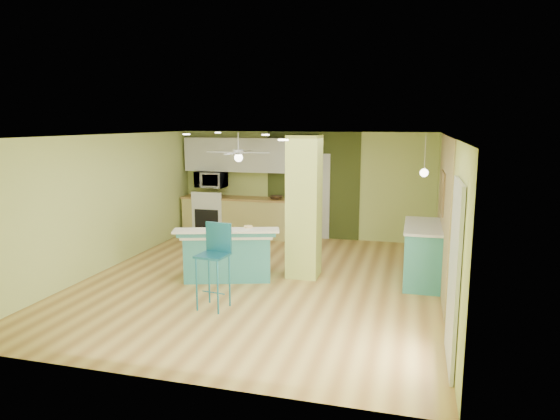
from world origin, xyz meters
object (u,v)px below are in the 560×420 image
(fruit_bowl, at_px, (276,198))
(canister, at_px, (248,230))
(side_counter, at_px, (423,253))
(bar_stool, at_px, (215,252))
(peninsula, at_px, (228,254))

(fruit_bowl, relative_size, canister, 2.10)
(side_counter, xyz_separation_m, canister, (-2.90, -0.76, 0.40))
(side_counter, height_order, canister, side_counter)
(bar_stool, bearing_deg, canister, 94.54)
(bar_stool, xyz_separation_m, fruit_bowl, (-0.33, 4.49, 0.14))
(peninsula, height_order, bar_stool, bar_stool)
(bar_stool, bearing_deg, fruit_bowl, 101.83)
(peninsula, height_order, fruit_bowl, fruit_bowl)
(peninsula, bearing_deg, bar_stool, -93.69)
(peninsula, distance_m, fruit_bowl, 3.19)
(bar_stool, distance_m, canister, 1.30)
(peninsula, bearing_deg, canister, -25.74)
(peninsula, xyz_separation_m, side_counter, (3.30, 0.70, 0.06))
(side_counter, bearing_deg, bar_stool, -145.36)
(bar_stool, height_order, side_counter, bar_stool)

